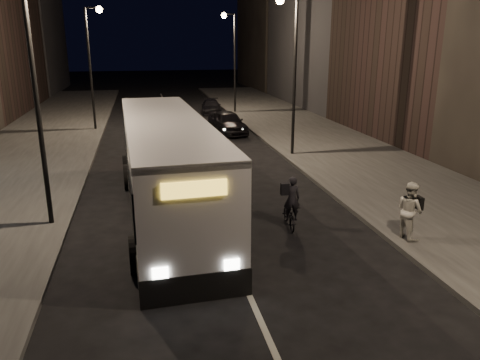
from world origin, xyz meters
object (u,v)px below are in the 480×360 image
streetlight_right_far (232,50)px  city_bus (166,163)px  streetlight_left_far (93,52)px  car_mid (160,112)px  streetlight_left_near (41,66)px  pedestrian_woman (410,210)px  streetlight_right_mid (290,56)px  car_far (211,107)px  car_near (228,122)px  cyclist_on_bicycle (290,210)px

streetlight_right_far → city_bus: size_ratio=0.62×
streetlight_right_far → city_bus: streetlight_right_far is taller
streetlight_left_far → car_mid: streetlight_left_far is taller
streetlight_left_near → pedestrian_woman: bearing=-18.5°
pedestrian_woman → streetlight_right_mid: bearing=-7.3°
city_bus → pedestrian_woman: bearing=-33.3°
pedestrian_woman → car_far: 28.23m
city_bus → car_near: 15.40m
cyclist_on_bicycle → city_bus: bearing=155.0°
cyclist_on_bicycle → car_mid: (-3.24, 23.48, 0.05)m
cyclist_on_bicycle → streetlight_left_near: bearing=173.0°
city_bus → pedestrian_woman: size_ratio=7.16×
car_far → pedestrian_woman: bearing=-80.2°
streetlight_right_mid → streetlight_left_near: (-10.66, -8.00, 0.00)m
car_far → cyclist_on_bicycle: bearing=-86.9°
streetlight_left_near → car_far: bearing=70.0°
pedestrian_woman → streetlight_left_near: bearing=62.9°
streetlight_right_mid → car_far: 17.27m
cyclist_on_bicycle → car_near: cyclist_on_bicycle is taller
streetlight_right_mid → cyclist_on_bicycle: (-2.98, -9.70, -4.75)m
city_bus → pedestrian_woman: (7.20, -4.28, -0.83)m
city_bus → car_far: city_bus is taller
streetlight_left_near → car_near: bearing=60.3°
streetlight_right_mid → pedestrian_woman: bearing=-88.7°
streetlight_left_far → car_near: streetlight_left_far is taller
streetlight_right_mid → pedestrian_woman: streetlight_right_mid is taller
streetlight_right_mid → streetlight_left_near: same height
streetlight_left_far → car_far: streetlight_left_far is taller
city_bus → car_mid: city_bus is taller
streetlight_right_mid → streetlight_right_far: (0.00, 16.00, 0.00)m
streetlight_left_far → city_bus: size_ratio=0.62×
streetlight_right_mid → cyclist_on_bicycle: 11.20m
streetlight_left_near → car_mid: size_ratio=2.01×
city_bus → cyclist_on_bicycle: 4.76m
car_near → streetlight_right_far: bearing=69.3°
streetlight_right_far → streetlight_left_far: same height
cyclist_on_bicycle → car_far: size_ratio=0.46×
streetlight_right_far → car_far: (-1.73, 0.50, -4.79)m
city_bus → cyclist_on_bicycle: size_ratio=7.10×
streetlight_right_mid → car_near: 8.76m
streetlight_left_near → cyclist_on_bicycle: size_ratio=4.41×
streetlight_right_mid → streetlight_right_far: 16.00m
streetlight_left_far → car_near: bearing=-18.1°
car_near → car_mid: bearing=114.7°
pedestrian_woman → car_near: size_ratio=0.40×
streetlight_left_far → streetlight_right_mid: bearing=-43.2°
car_near → car_far: car_near is taller
city_bus → streetlight_right_far: bearing=70.9°
streetlight_right_far → car_near: streetlight_right_far is taller
city_bus → car_far: 24.47m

